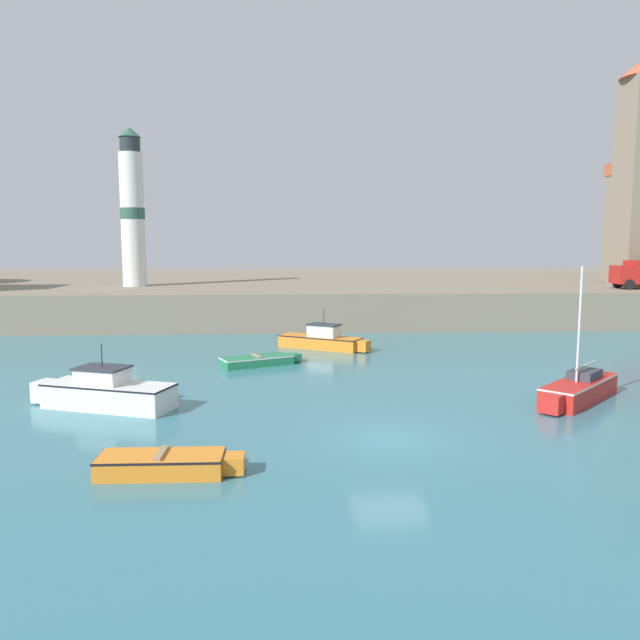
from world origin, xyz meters
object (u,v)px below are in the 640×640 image
object	(u,v)px
motorboat_white_2	(105,392)
lighthouse	(132,210)
motorboat_orange_1	(322,340)
dinghy_green_3	(259,360)
sailboat_red_0	(579,389)
dinghy_orange_4	(166,463)

from	to	relation	value
motorboat_white_2	lighthouse	bearing A→B (deg)	101.00
motorboat_orange_1	motorboat_white_2	xyz separation A→B (m)	(-9.25, -13.03, 0.08)
dinghy_green_3	lighthouse	size ratio (longest dim) A/B	0.34
sailboat_red_0	motorboat_white_2	size ratio (longest dim) A/B	0.92
motorboat_white_2	dinghy_orange_4	distance (m)	8.13
dinghy_orange_4	lighthouse	bearing A→B (deg)	104.57
dinghy_green_3	lighthouse	world-z (taller)	lighthouse
sailboat_red_0	lighthouse	distance (m)	38.32
motorboat_white_2	motorboat_orange_1	bearing A→B (deg)	54.64
dinghy_orange_4	lighthouse	size ratio (longest dim) A/B	0.32
sailboat_red_0	motorboat_white_2	world-z (taller)	sailboat_red_0
motorboat_orange_1	dinghy_green_3	distance (m)	6.08
lighthouse	dinghy_green_3	bearing A→B (deg)	-61.07
motorboat_orange_1	dinghy_orange_4	size ratio (longest dim) A/B	1.36
motorboat_white_2	dinghy_green_3	xyz separation A→B (m)	(5.64, 8.15, -0.36)
dinghy_green_3	dinghy_orange_4	distance (m)	15.48
sailboat_red_0	dinghy_green_3	world-z (taller)	sailboat_red_0
motorboat_white_2	sailboat_red_0	bearing A→B (deg)	0.16
dinghy_green_3	dinghy_orange_4	size ratio (longest dim) A/B	1.07
dinghy_green_3	sailboat_red_0	bearing A→B (deg)	-31.29
sailboat_red_0	dinghy_orange_4	world-z (taller)	sailboat_red_0
sailboat_red_0	dinghy_green_3	size ratio (longest dim) A/B	1.26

